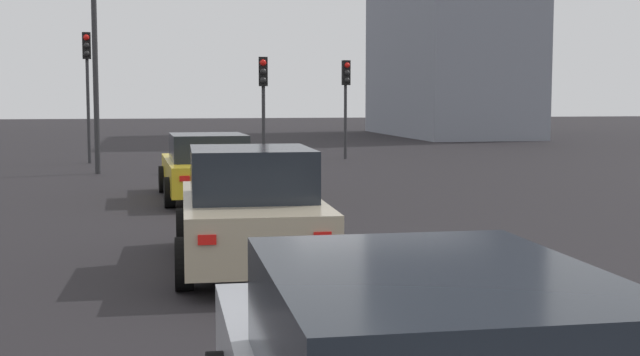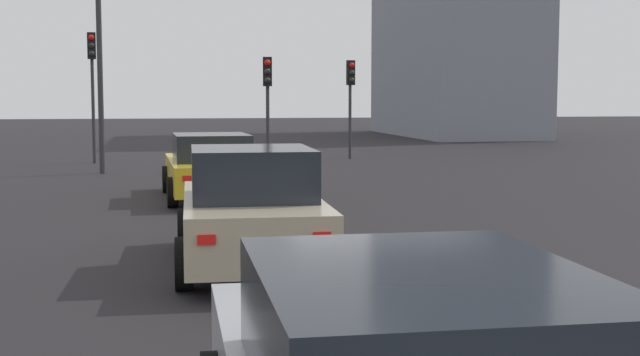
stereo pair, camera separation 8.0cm
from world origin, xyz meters
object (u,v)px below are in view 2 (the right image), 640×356
(car_beige_right_second, at_px, (251,210))
(car_yellow_right_lead, at_px, (211,167))
(traffic_light_near_left, at_px, (92,70))
(traffic_light_far_left, at_px, (268,89))
(traffic_light_near_right, at_px, (351,88))

(car_beige_right_second, bearing_deg, car_yellow_right_lead, 2.46)
(car_yellow_right_lead, bearing_deg, traffic_light_near_left, 15.17)
(car_beige_right_second, relative_size, traffic_light_far_left, 1.23)
(car_yellow_right_lead, relative_size, traffic_light_near_left, 1.06)
(car_yellow_right_lead, distance_m, traffic_light_near_right, 12.87)
(car_yellow_right_lead, height_order, traffic_light_near_right, traffic_light_near_right)
(traffic_light_far_left, bearing_deg, traffic_light_near_right, 146.85)
(car_yellow_right_lead, height_order, car_beige_right_second, car_beige_right_second)
(car_beige_right_second, xyz_separation_m, traffic_light_near_right, (19.24, -5.64, 1.84))
(car_beige_right_second, distance_m, traffic_light_far_left, 15.34)
(car_beige_right_second, distance_m, traffic_light_near_left, 19.36)
(traffic_light_far_left, bearing_deg, car_yellow_right_lead, -9.22)
(car_yellow_right_lead, relative_size, traffic_light_far_left, 1.34)
(traffic_light_near_left, bearing_deg, traffic_light_near_right, 89.39)
(car_yellow_right_lead, height_order, traffic_light_far_left, traffic_light_far_left)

